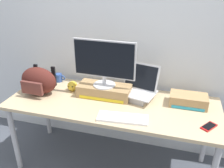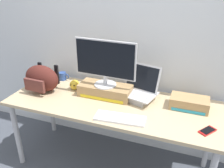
{
  "view_description": "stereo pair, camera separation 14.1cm",
  "coord_description": "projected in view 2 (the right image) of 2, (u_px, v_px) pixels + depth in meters",
  "views": [
    {
      "loc": [
        0.52,
        -1.8,
        1.8
      ],
      "look_at": [
        0.0,
        0.0,
        0.91
      ],
      "focal_mm": 38.24,
      "sensor_mm": 36.0,
      "label": 1
    },
    {
      "loc": [
        0.65,
        -1.76,
        1.8
      ],
      "look_at": [
        0.0,
        0.0,
        0.91
      ],
      "focal_mm": 38.24,
      "sensor_mm": 36.0,
      "label": 2
    }
  ],
  "objects": [
    {
      "name": "toner_box_cyan",
      "position": [
        189.0,
        103.0,
        2.04
      ],
      "size": [
        0.32,
        0.18,
        0.1
      ],
      "color": "#A88456",
      "rests_on": "desk"
    },
    {
      "name": "back_wall",
      "position": [
        129.0,
        29.0,
        2.3
      ],
      "size": [
        7.0,
        0.1,
        2.6
      ],
      "primitive_type": "cube",
      "color": "silver",
      "rests_on": "ground"
    },
    {
      "name": "plush_toy",
      "position": [
        75.0,
        85.0,
        2.37
      ],
      "size": [
        0.1,
        0.1,
        0.1
      ],
      "color": "gold",
      "rests_on": "desk"
    },
    {
      "name": "external_keyboard",
      "position": [
        120.0,
        118.0,
        1.9
      ],
      "size": [
        0.42,
        0.18,
        0.02
      ],
      "rotation": [
        0.0,
        0.0,
        0.1
      ],
      "color": "white",
      "rests_on": "desk"
    },
    {
      "name": "toner_box_yellow",
      "position": [
        105.0,
        90.0,
        2.24
      ],
      "size": [
        0.49,
        0.21,
        0.11
      ],
      "color": "#A88456",
      "rests_on": "desk"
    },
    {
      "name": "coffee_mug",
      "position": [
        63.0,
        76.0,
        2.58
      ],
      "size": [
        0.12,
        0.08,
        0.09
      ],
      "color": "#2D4C93",
      "rests_on": "desk"
    },
    {
      "name": "desktop_monitor",
      "position": [
        105.0,
        62.0,
        2.12
      ],
      "size": [
        0.58,
        0.21,
        0.43
      ],
      "rotation": [
        0.0,
        0.0,
        -0.03
      ],
      "color": "silver",
      "rests_on": "toner_box_yellow"
    },
    {
      "name": "messenger_backpack",
      "position": [
        42.0,
        78.0,
        2.31
      ],
      "size": [
        0.37,
        0.26,
        0.26
      ],
      "rotation": [
        0.0,
        0.0,
        -0.04
      ],
      "color": "#4C1E19",
      "rests_on": "desk"
    },
    {
      "name": "cell_phone",
      "position": [
        207.0,
        131.0,
        1.76
      ],
      "size": [
        0.13,
        0.15,
        0.01
      ],
      "rotation": [
        0.0,
        0.0,
        -0.62
      ],
      "color": "red",
      "rests_on": "desk"
    },
    {
      "name": "desk",
      "position": [
        112.0,
        109.0,
        2.18
      ],
      "size": [
        1.89,
        0.72,
        0.73
      ],
      "color": "tan",
      "rests_on": "ground"
    },
    {
      "name": "ground_plane",
      "position": [
        112.0,
        164.0,
        2.47
      ],
      "size": [
        20.0,
        20.0,
        0.0
      ],
      "primitive_type": "plane",
      "color": "#474C56"
    },
    {
      "name": "open_laptop",
      "position": [
        138.0,
        93.0,
        2.17
      ],
      "size": [
        0.38,
        0.32,
        0.31
      ],
      "rotation": [
        0.0,
        0.0,
        -0.24
      ],
      "color": "#ADADB2",
      "rests_on": "desk"
    }
  ]
}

